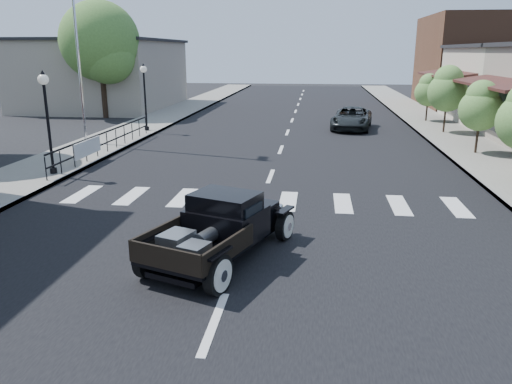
# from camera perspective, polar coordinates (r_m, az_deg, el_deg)

# --- Properties ---
(ground) EXTENTS (120.00, 120.00, 0.00)m
(ground) POSITION_cam_1_polar(r_m,az_deg,el_deg) (11.11, -1.69, -6.97)
(ground) COLOR black
(ground) RESTS_ON ground
(road) EXTENTS (14.00, 80.00, 0.02)m
(road) POSITION_cam_1_polar(r_m,az_deg,el_deg) (25.54, 3.34, 6.09)
(road) COLOR black
(road) RESTS_ON ground
(road_markings) EXTENTS (12.00, 60.00, 0.06)m
(road_markings) POSITION_cam_1_polar(r_m,az_deg,el_deg) (20.64, 2.45, 3.75)
(road_markings) COLOR silver
(road_markings) RESTS_ON ground
(sidewalk_left) EXTENTS (3.00, 80.00, 0.15)m
(sidewalk_left) POSITION_cam_1_polar(r_m,az_deg,el_deg) (27.39, -14.81, 6.40)
(sidewalk_left) COLOR gray
(sidewalk_left) RESTS_ON ground
(sidewalk_right) EXTENTS (3.00, 80.00, 0.15)m
(sidewalk_right) POSITION_cam_1_polar(r_m,az_deg,el_deg) (26.41, 22.16, 5.42)
(sidewalk_right) COLOR #99978B
(sidewalk_right) RESTS_ON ground
(low_building_left) EXTENTS (10.00, 12.00, 5.00)m
(low_building_left) POSITION_cam_1_polar(r_m,az_deg,el_deg) (41.61, -16.96, 12.65)
(low_building_left) COLOR #A39888
(low_building_left) RESTS_ON ground
(far_building_right) EXTENTS (11.00, 10.00, 7.00)m
(far_building_right) POSITION_cam_1_polar(r_m,az_deg,el_deg) (44.38, 25.96, 13.22)
(far_building_right) COLOR brown
(far_building_right) RESTS_ON ground
(railing) EXTENTS (0.08, 10.00, 1.00)m
(railing) POSITION_cam_1_polar(r_m,az_deg,el_deg) (22.29, -16.68, 5.71)
(railing) COLOR black
(railing) RESTS_ON sidewalk_left
(banner) EXTENTS (0.04, 2.20, 0.60)m
(banner) POSITION_cam_1_polar(r_m,az_deg,el_deg) (20.51, -18.62, 4.14)
(banner) COLOR silver
(banner) RESTS_ON sidewalk_left
(lamp_post_b) EXTENTS (0.36, 0.36, 3.54)m
(lamp_post_b) POSITION_cam_1_polar(r_m,az_deg,el_deg) (18.70, -22.66, 7.27)
(lamp_post_b) COLOR black
(lamp_post_b) RESTS_ON sidewalk_left
(lamp_post_c) EXTENTS (0.36, 0.36, 3.54)m
(lamp_post_c) POSITION_cam_1_polar(r_m,az_deg,el_deg) (27.79, -12.56, 10.51)
(lamp_post_c) COLOR black
(lamp_post_c) RESTS_ON sidewalk_left
(big_tree_far) EXTENTS (5.10, 5.10, 7.48)m
(big_tree_far) POSITION_cam_1_polar(r_m,az_deg,el_deg) (35.07, -17.25, 14.20)
(big_tree_far) COLOR #487331
(big_tree_far) RESTS_ON ground
(small_tree_c) EXTENTS (1.75, 1.75, 2.91)m
(small_tree_c) POSITION_cam_1_polar(r_m,az_deg,el_deg) (22.97, 24.17, 7.69)
(small_tree_c) COLOR #517D39
(small_tree_c) RESTS_ON sidewalk_right
(small_tree_d) EXTENTS (2.01, 2.01, 3.35)m
(small_tree_d) POSITION_cam_1_polar(r_m,az_deg,el_deg) (28.40, 20.94, 9.77)
(small_tree_d) COLOR #517D39
(small_tree_d) RESTS_ON sidewalk_right
(small_tree_e) EXTENTS (1.65, 1.65, 2.76)m
(small_tree_e) POSITION_cam_1_polar(r_m,az_deg,el_deg) (32.85, 19.04, 10.11)
(small_tree_e) COLOR #517D39
(small_tree_e) RESTS_ON sidewalk_right
(hotrod_pickup) EXTENTS (3.27, 4.59, 1.45)m
(hotrod_pickup) POSITION_cam_1_polar(r_m,az_deg,el_deg) (10.59, -4.03, -3.98)
(hotrod_pickup) COLOR black
(hotrod_pickup) RESTS_ON ground
(second_car) EXTENTS (2.68, 4.72, 1.24)m
(second_car) POSITION_cam_1_polar(r_m,az_deg,el_deg) (29.09, 10.89, 8.24)
(second_car) COLOR black
(second_car) RESTS_ON ground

